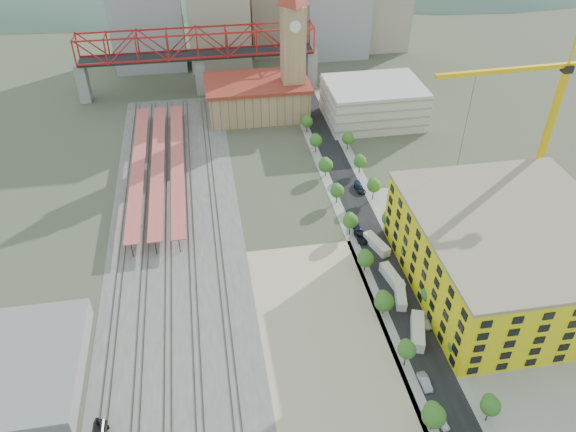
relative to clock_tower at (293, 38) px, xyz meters
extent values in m
plane|color=#474C38|center=(-8.00, -79.99, -28.70)|extent=(400.00, 400.00, 0.00)
cube|color=#605E59|center=(-44.00, -62.49, -28.67)|extent=(36.00, 165.00, 0.06)
cube|color=tan|center=(-12.00, -111.49, -28.67)|extent=(28.00, 67.00, 0.06)
cube|color=black|center=(8.00, -64.99, -28.67)|extent=(12.00, 170.00, 0.06)
cube|color=gray|center=(2.50, -64.99, -28.68)|extent=(3.00, 170.00, 0.04)
cube|color=gray|center=(13.50, -64.99, -28.68)|extent=(3.00, 170.00, 0.04)
cube|color=gray|center=(37.00, -99.99, -28.67)|extent=(50.00, 90.00, 0.06)
cube|color=#382B23|center=(-58.72, -62.49, -28.55)|extent=(0.12, 160.00, 0.18)
cube|color=#382B23|center=(-57.28, -62.49, -28.55)|extent=(0.12, 160.00, 0.18)
cube|color=#382B23|center=(-52.72, -62.49, -28.55)|extent=(0.12, 160.00, 0.18)
cube|color=#382B23|center=(-51.28, -62.49, -28.55)|extent=(0.12, 160.00, 0.18)
cube|color=#382B23|center=(-46.72, -62.49, -28.55)|extent=(0.12, 160.00, 0.18)
cube|color=#382B23|center=(-45.28, -62.49, -28.55)|extent=(0.12, 160.00, 0.18)
cube|color=#382B23|center=(-40.72, -62.49, -28.55)|extent=(0.12, 160.00, 0.18)
cube|color=#382B23|center=(-39.28, -62.49, -28.55)|extent=(0.12, 160.00, 0.18)
cube|color=#382B23|center=(-33.72, -62.49, -28.55)|extent=(0.12, 160.00, 0.18)
cube|color=#382B23|center=(-32.28, -62.49, -28.55)|extent=(0.12, 160.00, 0.18)
cube|color=#CF5A4F|center=(-55.00, -34.99, -24.70)|extent=(4.00, 80.00, 0.25)
cylinder|color=black|center=(-55.00, -34.99, -26.70)|extent=(0.24, 0.24, 4.00)
cube|color=#CF5A4F|center=(-49.00, -34.99, -24.70)|extent=(4.00, 80.00, 0.25)
cylinder|color=black|center=(-49.00, -34.99, -26.70)|extent=(0.24, 0.24, 4.00)
cube|color=#CF5A4F|center=(-43.00, -34.99, -24.70)|extent=(4.00, 80.00, 0.25)
cylinder|color=black|center=(-43.00, -34.99, -26.70)|extent=(0.24, 0.24, 4.00)
cube|color=tan|center=(-13.00, 2.01, -22.70)|extent=(36.00, 22.00, 12.00)
cube|color=maroon|center=(-13.00, 2.01, -16.20)|extent=(38.00, 24.00, 1.20)
cube|color=tan|center=(0.00, 0.01, -8.70)|extent=(8.00, 8.00, 40.00)
cylinder|color=white|center=(0.00, -4.09, 5.30)|extent=(4.00, 0.30, 4.00)
cube|color=silver|center=(28.00, -9.99, -21.70)|extent=(34.00, 26.00, 14.00)
cube|color=gray|center=(-78.00, 25.01, -21.20)|extent=(4.00, 6.00, 15.00)
cube|color=gray|center=(12.00, 25.01, -21.20)|extent=(4.00, 6.00, 15.00)
cube|color=gray|center=(-33.00, 25.01, -21.20)|extent=(4.00, 6.00, 15.00)
cube|color=black|center=(-33.00, 25.01, -13.20)|extent=(90.00, 9.00, 1.00)
cube|color=yellow|center=(34.00, -99.99, -19.70)|extent=(44.00, 50.00, 18.00)
cube|color=gray|center=(34.00, -99.99, -10.30)|extent=(44.60, 50.60, 0.80)
cube|color=gray|center=(-74.00, -109.99, -26.20)|extent=(22.00, 32.00, 5.00)
cube|color=#9EA0A3|center=(-53.00, 60.01, -9.70)|extent=(30.00, 25.00, 38.00)
cube|color=#B2A58C|center=(-23.00, 55.01, -2.70)|extent=(26.00, 22.00, 52.00)
cube|color=gray|center=(4.00, 70.01, -13.70)|extent=(24.00, 24.00, 30.00)
cube|color=brown|center=(-10.00, 80.01, -15.70)|extent=(20.00, 20.00, 26.00)
ellipsoid|color=#4C6B59|center=(-88.00, 180.01, -96.70)|extent=(396.00, 216.00, 180.00)
ellipsoid|color=#4C6B59|center=(32.00, 180.01, -120.70)|extent=(484.00, 264.00, 220.00)
ellipsoid|color=#4C6B59|center=(152.00, 180.01, -98.70)|extent=(418.00, 228.00, 190.00)
cylinder|color=black|center=(-58.00, -126.13, -24.35)|extent=(0.72, 0.72, 1.66)
cone|color=black|center=(-58.00, -124.27, -27.76)|extent=(2.69, 1.66, 2.69)
cube|color=yellow|center=(55.61, -71.67, -8.10)|extent=(1.46, 1.46, 41.19)
cube|color=black|center=(55.61, -71.67, 13.41)|extent=(2.29, 2.29, 1.83)
cube|color=yellow|center=(38.24, -72.46, 14.33)|extent=(34.80, 2.67, 1.10)
cube|color=yellow|center=(55.61, -71.67, 17.99)|extent=(0.46, 0.46, 7.32)
cube|color=silver|center=(8.00, -112.64, -27.30)|extent=(5.82, 10.52, 2.79)
cube|color=silver|center=(8.00, -101.09, -27.52)|extent=(4.19, 8.86, 2.34)
cube|color=silver|center=(8.00, -94.80, -27.45)|extent=(3.92, 9.36, 2.49)
cube|color=silver|center=(8.00, -81.93, -27.44)|extent=(5.15, 9.44, 2.50)
imported|color=white|center=(5.00, -134.20, -28.02)|extent=(2.14, 4.17, 1.36)
imported|color=#9F9EA4|center=(5.00, -125.23, -27.91)|extent=(1.81, 4.83, 1.58)
imported|color=black|center=(5.00, -77.82, -27.90)|extent=(2.98, 5.91, 1.60)
imported|color=navy|center=(5.00, -73.32, -27.95)|extent=(2.23, 5.21, 1.50)
imported|color=white|center=(11.00, -110.13, -28.04)|extent=(1.87, 3.97, 1.31)
imported|color=#A3A4A9|center=(11.00, -109.86, -28.03)|extent=(1.58, 4.10, 1.33)
imported|color=black|center=(11.00, -55.16, -28.02)|extent=(2.85, 5.11, 1.35)
imported|color=navy|center=(11.00, -53.70, -27.95)|extent=(2.26, 5.24, 1.50)
camera|label=1|loc=(-33.95, -190.57, 65.80)|focal=35.00mm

